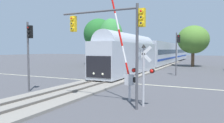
% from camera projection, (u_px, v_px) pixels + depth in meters
% --- Properties ---
extents(ground_plane, '(220.00, 220.00, 0.00)m').
position_uv_depth(ground_plane, '(106.00, 82.00, 22.18)').
color(ground_plane, '#47474C').
extents(road_centre_stripe, '(44.00, 0.20, 0.01)m').
position_uv_depth(road_centre_stripe, '(106.00, 82.00, 22.18)').
color(road_centre_stripe, beige).
rests_on(road_centre_stripe, ground).
extents(railway_track, '(4.40, 80.00, 0.32)m').
position_uv_depth(railway_track, '(106.00, 81.00, 22.18)').
color(railway_track, gray).
rests_on(railway_track, ground).
extents(commuter_train, '(3.04, 60.96, 5.16)m').
position_uv_depth(commuter_train, '(162.00, 53.00, 46.20)').
color(commuter_train, '#B2B7C1').
rests_on(commuter_train, railway_track).
extents(crossing_gate_near, '(1.90, 0.40, 6.93)m').
position_uv_depth(crossing_gate_near, '(128.00, 69.00, 13.63)').
color(crossing_gate_near, '#B7B7BC').
rests_on(crossing_gate_near, ground).
extents(crossing_signal_mast, '(1.36, 0.44, 3.70)m').
position_uv_depth(crossing_signal_mast, '(143.00, 69.00, 12.40)').
color(crossing_signal_mast, '#B2B2B7').
rests_on(crossing_signal_mast, ground).
extents(traffic_signal_median, '(0.53, 0.38, 5.59)m').
position_uv_depth(traffic_signal_median, '(29.00, 45.00, 16.73)').
color(traffic_signal_median, '#4C4C51').
rests_on(traffic_signal_median, ground).
extents(traffic_signal_far_side, '(0.53, 0.38, 5.57)m').
position_uv_depth(traffic_signal_far_side, '(177.00, 47.00, 27.05)').
color(traffic_signal_far_side, '#4C4C51').
rests_on(traffic_signal_far_side, ground).
extents(traffic_signal_near_right, '(5.50, 0.38, 5.93)m').
position_uv_depth(traffic_signal_near_right, '(113.00, 30.00, 12.24)').
color(traffic_signal_near_right, '#4C4C51').
rests_on(traffic_signal_near_right, ground).
extents(pine_left_background, '(6.63, 6.63, 10.22)m').
position_uv_depth(pine_left_background, '(99.00, 34.00, 46.62)').
color(pine_left_background, '#4C3828').
rests_on(pine_left_background, ground).
extents(elm_centre_background, '(6.05, 6.05, 8.13)m').
position_uv_depth(elm_centre_background, '(193.00, 40.00, 41.49)').
color(elm_centre_background, brown).
rests_on(elm_centre_background, ground).
extents(oak_behind_train, '(4.87, 4.87, 9.60)m').
position_uv_depth(oak_behind_train, '(111.00, 38.00, 42.18)').
color(oak_behind_train, '#4C3828').
rests_on(oak_behind_train, ground).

